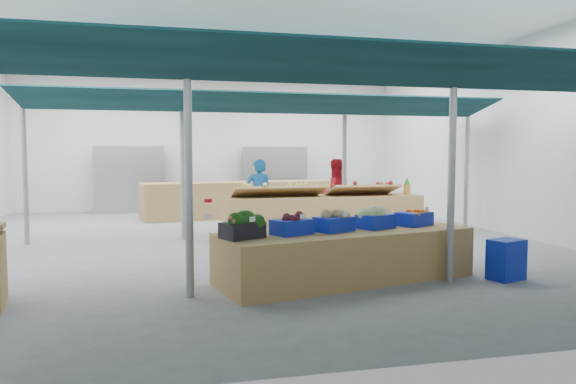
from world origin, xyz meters
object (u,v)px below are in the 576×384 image
crate_stack (506,260)px  vendor_left (259,196)px  vendor_right (335,194)px  fruit_counter (323,217)px  veg_counter (346,255)px

crate_stack → vendor_left: bearing=117.0°
vendor_left → vendor_right: 1.80m
vendor_left → vendor_right: (1.80, 0.00, 0.00)m
vendor_left → fruit_counter: bearing=135.7°
veg_counter → vendor_left: 4.77m
veg_counter → crate_stack: bearing=-25.6°
crate_stack → vendor_left: vendor_left is taller
veg_counter → vendor_left: vendor_left is taller
crate_stack → vendor_right: 5.30m
crate_stack → vendor_right: bearing=99.3°
veg_counter → crate_stack: size_ratio=6.32×
veg_counter → vendor_right: vendor_right is taller
crate_stack → vendor_left: 5.86m
vendor_left → vendor_right: bearing=178.2°
veg_counter → fruit_counter: size_ratio=0.86×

